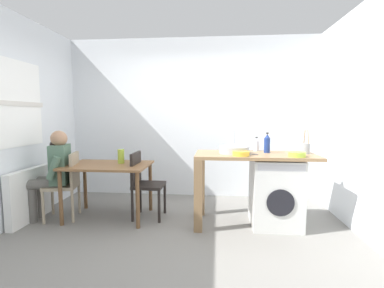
{
  "coord_description": "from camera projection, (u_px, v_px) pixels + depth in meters",
  "views": [
    {
      "loc": [
        0.45,
        -3.09,
        1.41
      ],
      "look_at": [
        0.13,
        0.45,
        1.04
      ],
      "focal_mm": 26.15,
      "sensor_mm": 36.0,
      "label": 1
    }
  ],
  "objects": [
    {
      "name": "dining_table",
      "position": [
        108.0,
        171.0,
        3.79
      ],
      "size": [
        1.1,
        0.76,
        0.74
      ],
      "color": "brown",
      "rests_on": "ground_plane"
    },
    {
      "name": "radiator",
      "position": [
        29.0,
        195.0,
        3.69
      ],
      "size": [
        0.1,
        0.8,
        0.7
      ],
      "primitive_type": "cube",
      "color": "white",
      "rests_on": "ground_plane"
    },
    {
      "name": "bottle_tall_green",
      "position": [
        257.0,
        145.0,
        3.78
      ],
      "size": [
        0.08,
        0.08,
        0.19
      ],
      "color": "silver",
      "rests_on": "kitchen_counter"
    },
    {
      "name": "tap",
      "position": [
        234.0,
        141.0,
        3.71
      ],
      "size": [
        0.02,
        0.02,
        0.28
      ],
      "primitive_type": "cylinder",
      "color": "#B2B2B7",
      "rests_on": "kitchen_counter"
    },
    {
      "name": "chair_opposite",
      "position": [
        144.0,
        181.0,
        3.81
      ],
      "size": [
        0.41,
        0.41,
        0.9
      ],
      "rotation": [
        0.0,
        0.0,
        -1.59
      ],
      "color": "black",
      "rests_on": "ground_plane"
    },
    {
      "name": "wall_counter_side",
      "position": [
        381.0,
        120.0,
        2.91
      ],
      "size": [
        0.1,
        3.8,
        2.7
      ],
      "primitive_type": "cube",
      "color": "silver",
      "rests_on": "ground_plane"
    },
    {
      "name": "sink_basin",
      "position": [
        234.0,
        150.0,
        3.54
      ],
      "size": [
        0.38,
        0.38,
        0.09
      ],
      "primitive_type": "cylinder",
      "color": "#9EA0A5",
      "rests_on": "kitchen_counter"
    },
    {
      "name": "mixing_bowl",
      "position": [
        241.0,
        153.0,
        3.34
      ],
      "size": [
        0.2,
        0.2,
        0.06
      ],
      "color": "gold",
      "rests_on": "kitchen_counter"
    },
    {
      "name": "washing_machine",
      "position": [
        275.0,
        192.0,
        3.55
      ],
      "size": [
        0.6,
        0.61,
        0.86
      ],
      "color": "silver",
      "rests_on": "ground_plane"
    },
    {
      "name": "seated_person",
      "position": [
        54.0,
        170.0,
        3.73
      ],
      "size": [
        0.55,
        0.54,
        1.2
      ],
      "rotation": [
        0.0,
        0.0,
        1.82
      ],
      "color": "#595651",
      "rests_on": "ground_plane"
    },
    {
      "name": "bottle_squat_brown",
      "position": [
        267.0,
        144.0,
        3.6
      ],
      "size": [
        0.08,
        0.08,
        0.26
      ],
      "color": "navy",
      "rests_on": "kitchen_counter"
    },
    {
      "name": "vase",
      "position": [
        121.0,
        156.0,
        3.86
      ],
      "size": [
        0.09,
        0.09,
        0.2
      ],
      "primitive_type": "cylinder",
      "color": "#A8C63D",
      "rests_on": "dining_table"
    },
    {
      "name": "chair_person_seat",
      "position": [
        67.0,
        182.0,
        3.78
      ],
      "size": [
        0.49,
        0.49,
        0.9
      ],
      "rotation": [
        0.0,
        0.0,
        1.82
      ],
      "color": "gray",
      "rests_on": "ground_plane"
    },
    {
      "name": "ground_plane",
      "position": [
        178.0,
        236.0,
        3.25
      ],
      "size": [
        5.46,
        5.46,
        0.0
      ],
      "primitive_type": "plane",
      "color": "slate"
    },
    {
      "name": "colander",
      "position": [
        297.0,
        154.0,
        3.26
      ],
      "size": [
        0.2,
        0.2,
        0.06
      ],
      "color": "#A8C63D",
      "rests_on": "kitchen_counter"
    },
    {
      "name": "scissors",
      "position": [
        252.0,
        154.0,
        3.43
      ],
      "size": [
        0.15,
        0.06,
        0.01
      ],
      "color": "#B2B2B7",
      "rests_on": "kitchen_counter"
    },
    {
      "name": "kitchen_counter",
      "position": [
        238.0,
        166.0,
        3.56
      ],
      "size": [
        1.5,
        0.68,
        0.92
      ],
      "color": "olive",
      "rests_on": "ground_plane"
    },
    {
      "name": "wall_back",
      "position": [
        192.0,
        118.0,
        4.84
      ],
      "size": [
        4.6,
        0.1,
        2.7
      ],
      "primitive_type": "cube",
      "color": "silver",
      "rests_on": "ground_plane"
    },
    {
      "name": "utensil_crock",
      "position": [
        306.0,
        148.0,
        3.51
      ],
      "size": [
        0.11,
        0.11,
        0.3
      ],
      "color": "gray",
      "rests_on": "kitchen_counter"
    }
  ]
}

